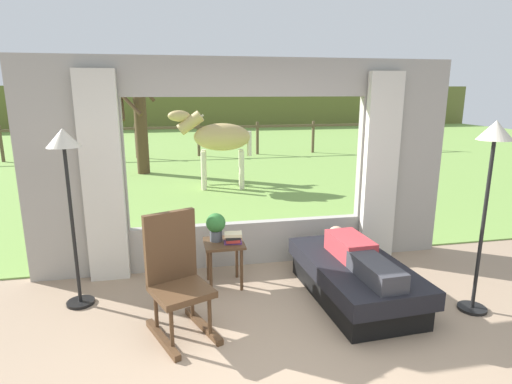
# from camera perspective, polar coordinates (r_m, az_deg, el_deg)

# --- Properties ---
(ground_plane) EXTENTS (12.00, 12.00, 0.00)m
(ground_plane) POSITION_cam_1_polar(r_m,az_deg,el_deg) (3.62, 6.21, -23.37)
(ground_plane) COLOR gray
(back_wall_with_window) EXTENTS (5.20, 0.12, 2.55)m
(back_wall_with_window) POSITION_cam_1_polar(r_m,az_deg,el_deg) (5.17, -1.02, 3.33)
(back_wall_with_window) COLOR #9E998E
(back_wall_with_window) RESTS_ON ground_plane
(curtain_panel_left) EXTENTS (0.44, 0.10, 2.40)m
(curtain_panel_left) POSITION_cam_1_polar(r_m,az_deg,el_deg) (5.02, -20.05, 1.60)
(curtain_panel_left) COLOR beige
(curtain_panel_left) RESTS_ON ground_plane
(curtain_panel_right) EXTENTS (0.44, 0.10, 2.40)m
(curtain_panel_right) POSITION_cam_1_polar(r_m,az_deg,el_deg) (5.61, 16.52, 3.06)
(curtain_panel_right) COLOR beige
(curtain_panel_right) RESTS_ON ground_plane
(outdoor_pasture_lawn) EXTENTS (36.00, 21.68, 0.02)m
(outdoor_pasture_lawn) POSITION_cam_1_polar(r_m,az_deg,el_deg) (16.08, -8.15, 5.77)
(outdoor_pasture_lawn) COLOR #759E47
(outdoor_pasture_lawn) RESTS_ON ground_plane
(distant_hill_ridge) EXTENTS (36.00, 2.00, 2.40)m
(distant_hill_ridge) POSITION_cam_1_polar(r_m,az_deg,el_deg) (25.78, -9.64, 11.30)
(distant_hill_ridge) COLOR brown
(distant_hill_ridge) RESTS_ON ground_plane
(recliner_sofa) EXTENTS (0.99, 1.74, 0.42)m
(recliner_sofa) POSITION_cam_1_polar(r_m,az_deg,el_deg) (4.69, 13.17, -11.39)
(recliner_sofa) COLOR black
(recliner_sofa) RESTS_ON ground_plane
(reclining_person) EXTENTS (0.37, 1.44, 0.22)m
(reclining_person) POSITION_cam_1_polar(r_m,az_deg,el_deg) (4.53, 13.64, -8.16)
(reclining_person) COLOR #B23338
(reclining_person) RESTS_ON recliner_sofa
(rocking_chair) EXTENTS (0.68, 0.80, 1.12)m
(rocking_chair) POSITION_cam_1_polar(r_m,az_deg,el_deg) (3.93, -10.74, -11.10)
(rocking_chair) COLOR #4C331E
(rocking_chair) RESTS_ON ground_plane
(side_table) EXTENTS (0.44, 0.44, 0.52)m
(side_table) POSITION_cam_1_polar(r_m,az_deg,el_deg) (4.79, -4.35, -7.82)
(side_table) COLOR #4C331E
(side_table) RESTS_ON ground_plane
(potted_plant) EXTENTS (0.22, 0.22, 0.32)m
(potted_plant) POSITION_cam_1_polar(r_m,az_deg,el_deg) (4.74, -5.47, -4.50)
(potted_plant) COLOR #4C5156
(potted_plant) RESTS_ON side_table
(book_stack) EXTENTS (0.21, 0.16, 0.12)m
(book_stack) POSITION_cam_1_polar(r_m,az_deg,el_deg) (4.69, -3.14, -6.22)
(book_stack) COLOR #59336B
(book_stack) RESTS_ON side_table
(floor_lamp_left) EXTENTS (0.32, 0.32, 1.82)m
(floor_lamp_left) POSITION_cam_1_polar(r_m,az_deg,el_deg) (4.46, -24.35, 3.37)
(floor_lamp_left) COLOR black
(floor_lamp_left) RESTS_ON ground_plane
(floor_lamp_right) EXTENTS (0.32, 0.32, 1.91)m
(floor_lamp_right) POSITION_cam_1_polar(r_m,az_deg,el_deg) (4.51, 29.30, 3.80)
(floor_lamp_right) COLOR black
(floor_lamp_right) RESTS_ON ground_plane
(horse) EXTENTS (1.81, 0.71, 1.73)m
(horse) POSITION_cam_1_polar(r_m,az_deg,el_deg) (9.36, -5.13, 7.33)
(horse) COLOR tan
(horse) RESTS_ON outdoor_pasture_lawn
(pasture_tree) EXTENTS (1.03, 1.16, 3.03)m
(pasture_tree) POSITION_cam_1_polar(r_m,az_deg,el_deg) (11.40, -15.53, 9.50)
(pasture_tree) COLOR #4C3823
(pasture_tree) RESTS_ON outdoor_pasture_lawn
(pasture_fence_line) EXTENTS (16.10, 0.10, 1.10)m
(pasture_fence_line) POSITION_cam_1_polar(r_m,az_deg,el_deg) (14.22, -7.80, 7.75)
(pasture_fence_line) COLOR brown
(pasture_fence_line) RESTS_ON outdoor_pasture_lawn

